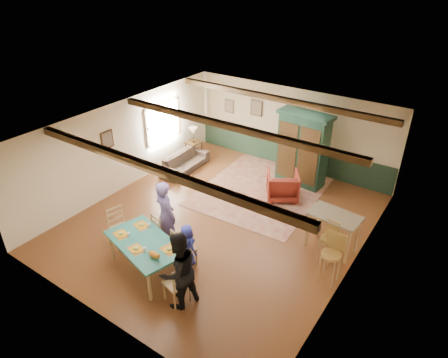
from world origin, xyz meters
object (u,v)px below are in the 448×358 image
Objects in this scene: dining_chair_far_left at (164,231)px; dining_chair_end_right at (176,282)px; dining_table at (146,256)px; dining_chair_far_right at (184,248)px; bar_stool_left at (328,243)px; counter_table at (332,232)px; table_lamp at (193,135)px; end_table at (194,149)px; bar_stool_right at (330,260)px; person_woman at (178,271)px; person_child at (187,245)px; armoire at (303,149)px; person_man at (166,215)px; cat at (154,254)px; dining_chair_end_left at (120,228)px; sofa at (185,162)px; armchair at (283,185)px.

dining_chair_end_right is (1.37, -1.15, 0.00)m from dining_chair_far_left.
dining_table is at bearing 119.05° from dining_chair_far_left.
dining_chair_far_right is 0.98× the size of bar_stool_left.
table_lamp is at bearing 160.25° from counter_table.
end_table is 7.07m from bar_stool_right.
person_woman is 1.64× the size of person_child.
dining_chair_end_right is at bearing -133.82° from bar_stool_right.
armoire is (-0.15, 6.00, 0.29)m from person_woman.
person_man is 4.92m from armoire.
cat is at bearing -141.32° from bar_stool_right.
bar_stool_left reaches higher than cat.
person_child is 5.64m from table_lamp.
dining_chair_end_right is 1.85× the size of table_lamp.
dining_chair_far_right is 1.00× the size of dining_chair_end_left.
end_table is at bearing -43.99° from person_man.
sofa is 1.13m from table_lamp.
dining_chair_far_right is 0.09m from person_child.
armchair reaches higher than end_table.
armoire is 3.92× the size of end_table.
bar_stool_right is at bearing -27.24° from end_table.
sofa is 3.51× the size of table_lamp.
person_man is at bearing -90.00° from dining_chair_far_left.
bar_stool_left is (2.10, -3.03, -0.65)m from armoire.
person_man is at bearing -59.08° from table_lamp.
person_child is at bearing -136.60° from counter_table.
sofa is at bearing 168.81° from bar_stool_left.
armchair is at bearing -88.37° from sofa.
dining_chair_far_left is at bearing -161.01° from bar_stool_right.
sofa is (-3.03, 3.67, -0.22)m from dining_chair_far_right.
end_table is 0.56m from table_lamp.
dining_chair_end_right is (1.16, -0.31, 0.10)m from dining_table.
person_man reaches higher than bar_stool_left.
dining_table is at bearing -135.55° from bar_stool_left.
table_lamp is at bearing -42.17° from armchair.
dining_chair_end_right is at bearing -90.00° from person_woman.
dining_chair_far_left is at bearing 5.71° from person_child.
bar_stool_right reaches higher than dining_chair_far_left.
bar_stool_left is (2.62, 2.00, 0.01)m from dining_chair_far_right.
counter_table is at bearing -121.51° from person_child.
armoire reaches higher than bar_stool_left.
sofa is at bearing 32.69° from dining_chair_end_left.
dining_chair_far_left is at bearing -146.17° from counter_table.
counter_table is at bearing -46.91° from armoire.
end_table is at bearing -42.17° from armchair.
dining_chair_far_left is 1.00× the size of dining_chair_end_left.
bar_stool_left reaches higher than dining_chair_end_right.
bar_stool_right is at bearing 149.16° from dining_chair_end_right.
armchair is at bearing -10.09° from end_table.
dining_table is at bearing -90.00° from dining_chair_end_right.
person_man reaches higher than person_woman.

